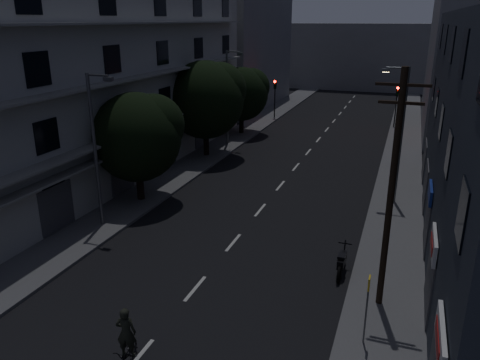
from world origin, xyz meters
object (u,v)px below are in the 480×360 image
Objects in this scene: bus_stop_sign at (368,298)px; motorcycle at (342,263)px; cyclist at (128,348)px; utility_pole at (392,189)px.

bus_stop_sign reaches higher than motorcycle.
cyclist is at bearing -123.67° from motorcycle.
motorcycle is at bearing 40.51° from cyclist.
bus_stop_sign is at bearing -97.09° from utility_pole.
utility_pole reaches higher than motorcycle.
cyclist is (-5.56, -8.20, 0.21)m from motorcycle.
cyclist is at bearing -152.47° from bus_stop_sign.
utility_pole is at bearing 82.91° from bus_stop_sign.
motorcycle is at bearing 131.98° from utility_pole.
utility_pole reaches higher than bus_stop_sign.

